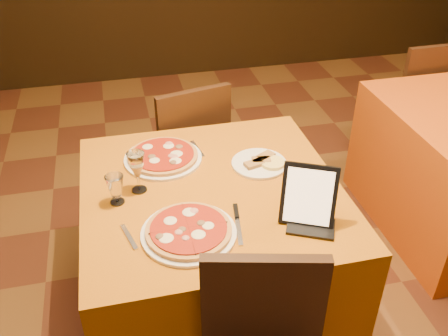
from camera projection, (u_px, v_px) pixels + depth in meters
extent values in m
cube|color=#AE600B|center=(213.00, 253.00, 2.34)|extent=(1.10, 1.10, 0.75)
cylinder|color=white|center=(189.00, 233.00, 1.88)|extent=(0.36, 0.36, 0.01)
cylinder|color=#AD4C23|center=(189.00, 230.00, 1.87)|extent=(0.33, 0.33, 0.02)
cylinder|color=white|center=(163.00, 159.00, 2.32)|extent=(0.36, 0.36, 0.01)
cylinder|color=#AD4C23|center=(163.00, 156.00, 2.31)|extent=(0.32, 0.32, 0.02)
cylinder|color=white|center=(259.00, 164.00, 2.28)|extent=(0.25, 0.25, 0.01)
cylinder|color=olive|center=(259.00, 161.00, 2.27)|extent=(0.16, 0.16, 0.02)
cube|color=black|center=(309.00, 195.00, 1.89)|extent=(0.23, 0.18, 0.24)
cube|color=silver|center=(238.00, 226.00, 1.92)|extent=(0.05, 0.22, 0.01)
cube|color=#ADAEB4|center=(129.00, 237.00, 1.87)|extent=(0.06, 0.15, 0.01)
cube|color=silver|center=(197.00, 149.00, 2.40)|extent=(0.05, 0.16, 0.01)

